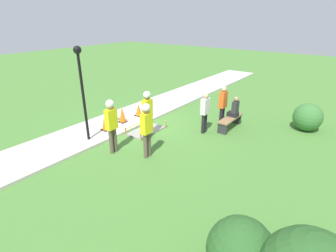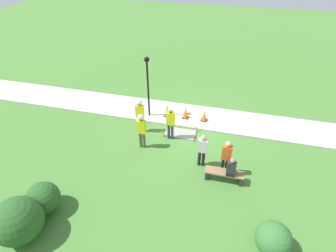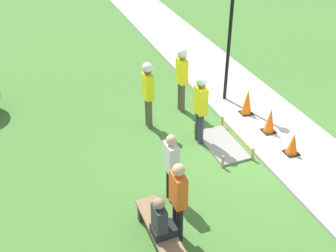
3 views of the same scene
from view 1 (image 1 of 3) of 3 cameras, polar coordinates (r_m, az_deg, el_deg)
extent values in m
plane|color=#477A33|center=(11.69, -5.75, 0.02)|extent=(60.00, 60.00, 0.00)
cube|color=#BCB7AD|center=(12.42, -9.67, 1.46)|extent=(28.00, 2.28, 0.10)
cube|color=gray|center=(11.11, -4.76, -1.04)|extent=(1.59, 0.83, 0.06)
cube|color=tan|center=(11.86, -3.75, 1.31)|extent=(0.05, 0.05, 0.34)
cube|color=tan|center=(10.79, -9.23, -1.18)|extent=(0.05, 0.05, 0.34)
cube|color=tan|center=(11.37, -0.56, 0.40)|extent=(0.05, 0.05, 0.34)
cube|color=tan|center=(10.26, -5.97, -2.33)|extent=(0.05, 0.05, 0.34)
cube|color=yellow|center=(11.28, -6.38, 0.52)|extent=(1.59, 0.00, 0.04)
cube|color=black|center=(12.66, -6.36, 2.36)|extent=(0.34, 0.34, 0.02)
cone|color=orange|center=(12.56, -6.42, 3.61)|extent=(0.29, 0.29, 0.56)
cube|color=black|center=(11.98, -9.80, 0.95)|extent=(0.34, 0.34, 0.02)
cone|color=orange|center=(11.86, -9.91, 2.54)|extent=(0.29, 0.29, 0.68)
cube|color=black|center=(11.30, -13.34, -0.73)|extent=(0.34, 0.34, 0.02)
cone|color=orange|center=(11.15, -13.51, 1.06)|extent=(0.29, 0.29, 0.74)
cube|color=#2D2D33|center=(12.25, 14.69, 1.55)|extent=(0.12, 0.40, 0.43)
cube|color=#2D2D33|center=(11.03, 11.77, -0.59)|extent=(0.12, 0.40, 0.43)
cube|color=olive|center=(11.54, 13.41, 1.67)|extent=(1.63, 0.44, 0.06)
cube|color=black|center=(11.70, 13.92, 2.53)|extent=(0.34, 0.44, 0.18)
cube|color=#2D2D33|center=(11.56, 14.44, 4.02)|extent=(0.36, 0.20, 0.50)
sphere|color=#A37A5B|center=(11.46, 14.62, 5.70)|extent=(0.21, 0.21, 0.21)
cylinder|color=brown|center=(9.49, -11.46, -2.96)|extent=(0.14, 0.14, 0.91)
cylinder|color=brown|center=(9.38, -12.27, -3.33)|extent=(0.14, 0.14, 0.91)
cube|color=yellow|center=(9.12, -12.27, 1.46)|extent=(0.40, 0.22, 0.72)
sphere|color=#A37A5B|center=(8.96, -12.53, 4.33)|extent=(0.25, 0.25, 0.25)
sphere|color=white|center=(8.94, -12.56, 4.74)|extent=(0.28, 0.28, 0.28)
cylinder|color=#383D47|center=(10.42, -4.06, -0.17)|extent=(0.14, 0.14, 0.89)
cylinder|color=#383D47|center=(10.30, -4.71, -0.49)|extent=(0.14, 0.14, 0.89)
cube|color=yellow|center=(10.08, -4.52, 3.84)|extent=(0.40, 0.22, 0.70)
sphere|color=brown|center=(9.93, -4.60, 6.42)|extent=(0.24, 0.24, 0.24)
sphere|color=white|center=(9.91, -4.61, 6.79)|extent=(0.28, 0.28, 0.28)
cylinder|color=brown|center=(9.04, -4.16, -3.94)|extent=(0.14, 0.14, 0.89)
cylinder|color=brown|center=(8.92, -4.92, -4.36)|extent=(0.14, 0.14, 0.89)
cube|color=yellow|center=(8.64, -4.70, 0.59)|extent=(0.40, 0.22, 0.71)
sphere|color=brown|center=(8.48, -4.80, 3.56)|extent=(0.24, 0.24, 0.24)
sphere|color=white|center=(8.45, -4.82, 3.99)|extent=(0.28, 0.28, 0.28)
cylinder|color=black|center=(11.75, 11.80, 2.07)|extent=(0.14, 0.14, 0.88)
cylinder|color=black|center=(11.60, 11.41, 1.82)|extent=(0.14, 0.14, 0.88)
cube|color=#E55B1E|center=(11.42, 11.91, 5.64)|extent=(0.40, 0.22, 0.70)
sphere|color=tan|center=(11.30, 12.10, 7.91)|extent=(0.24, 0.24, 0.24)
cylinder|color=black|center=(11.00, 8.11, 0.74)|extent=(0.14, 0.14, 0.83)
cylinder|color=black|center=(10.86, 7.65, 0.46)|extent=(0.14, 0.14, 0.83)
cube|color=silver|center=(10.68, 8.09, 4.29)|extent=(0.40, 0.22, 0.65)
sphere|color=tan|center=(10.55, 8.22, 6.55)|extent=(0.22, 0.22, 0.22)
cylinder|color=black|center=(10.06, -17.89, 5.65)|extent=(0.10, 0.10, 3.25)
sphere|color=black|center=(9.73, -19.15, 15.37)|extent=(0.28, 0.28, 0.28)
sphere|color=#387033|center=(12.47, 28.13, 1.71)|extent=(1.18, 1.18, 1.18)
sphere|color=#285623|center=(5.36, 15.53, -24.73)|extent=(1.25, 1.25, 1.25)
camera|label=2|loc=(11.07, 69.17, 31.86)|focal=28.00mm
camera|label=3|loc=(15.57, 32.21, 26.86)|focal=45.00mm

